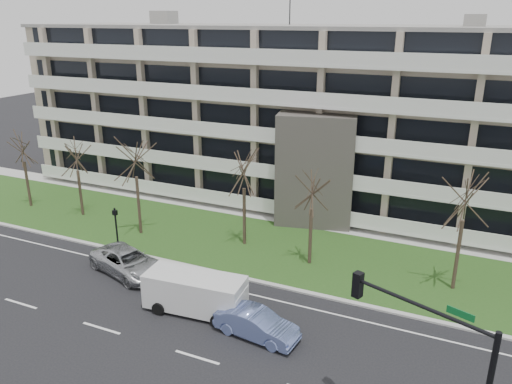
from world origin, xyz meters
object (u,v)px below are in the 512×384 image
at_px(blue_sedan, 257,324).
at_px(pedestrian_signal, 116,224).
at_px(silver_pickup, 128,262).
at_px(white_van, 196,290).
at_px(traffic_signal, 436,360).

bearing_deg(blue_sedan, pedestrian_signal, 75.18).
relative_size(blue_sedan, pedestrian_signal, 1.38).
distance_m(silver_pickup, white_van, 6.76).
distance_m(silver_pickup, pedestrian_signal, 3.81).
relative_size(silver_pickup, pedestrian_signal, 1.74).
distance_m(silver_pickup, traffic_signal, 20.99).
xyz_separation_m(blue_sedan, pedestrian_signal, (-13.24, 5.22, 1.36)).
xyz_separation_m(silver_pickup, traffic_signal, (19.47, -7.02, 3.50)).
distance_m(white_van, pedestrian_signal, 10.16).
bearing_deg(white_van, traffic_signal, -25.30).
xyz_separation_m(blue_sedan, traffic_signal, (8.93, -4.14, 3.55)).
height_order(white_van, traffic_signal, traffic_signal).
bearing_deg(traffic_signal, silver_pickup, -179.26).
height_order(silver_pickup, pedestrian_signal, pedestrian_signal).
xyz_separation_m(blue_sedan, white_van, (-4.12, 0.81, 0.58)).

